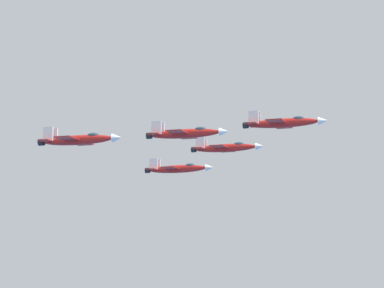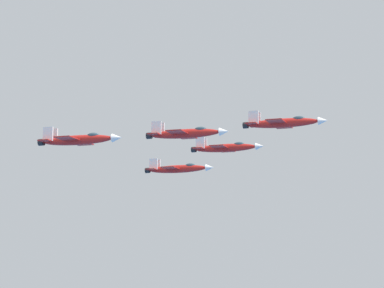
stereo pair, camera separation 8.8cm
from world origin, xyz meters
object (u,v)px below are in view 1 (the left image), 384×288
at_px(jet_right_wingman, 185,133).
at_px(jet_right_outer, 78,140).
at_px(jet_lead, 283,123).
at_px(jet_left_wingman, 226,148).
at_px(jet_left_outer, 178,169).

height_order(jet_right_wingman, jet_right_outer, jet_right_wingman).
distance_m(jet_lead, jet_left_wingman, 23.16).
xyz_separation_m(jet_lead, jet_right_outer, (-35.84, 28.94, -6.67)).
distance_m(jet_left_wingman, jet_left_outer, 23.16).
bearing_deg(jet_right_outer, jet_right_wingman, 41.25).
relative_size(jet_lead, jet_left_outer, 1.00).
distance_m(jet_left_wingman, jet_right_wingman, 29.87).
bearing_deg(jet_lead, jet_right_outer, -139.69).
bearing_deg(jet_left_outer, jet_right_outer, -89.52).
bearing_deg(jet_right_outer, jet_lead, 41.25).
distance_m(jet_left_wingman, jet_right_outer, 48.26).
height_order(jet_left_wingman, jet_right_wingman, jet_left_wingman).
height_order(jet_lead, jet_right_wingman, jet_lead).
relative_size(jet_left_wingman, jet_right_outer, 0.99).
distance_m(jet_left_outer, jet_right_outer, 59.70).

